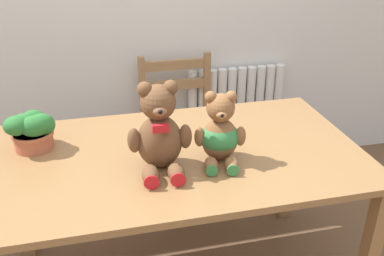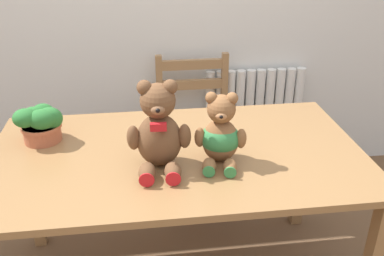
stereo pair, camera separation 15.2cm
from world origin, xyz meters
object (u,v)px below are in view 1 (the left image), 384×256
wooden_chair_behind (181,129)px  teddy_bear_left (160,133)px  teddy_bear_right (220,134)px  potted_plant (32,130)px

wooden_chair_behind → teddy_bear_left: size_ratio=2.48×
teddy_bear_left → teddy_bear_right: size_ratio=1.21×
teddy_bear_left → teddy_bear_right: bearing=-175.2°
teddy_bear_right → wooden_chair_behind: bearing=-80.3°
wooden_chair_behind → teddy_bear_right: (-0.02, -0.90, 0.43)m
teddy_bear_right → teddy_bear_left: bearing=12.6°
teddy_bear_right → potted_plant: (-0.74, 0.27, -0.03)m
wooden_chair_behind → potted_plant: 1.07m
wooden_chair_behind → potted_plant: potted_plant is taller
potted_plant → wooden_chair_behind: bearing=39.6°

